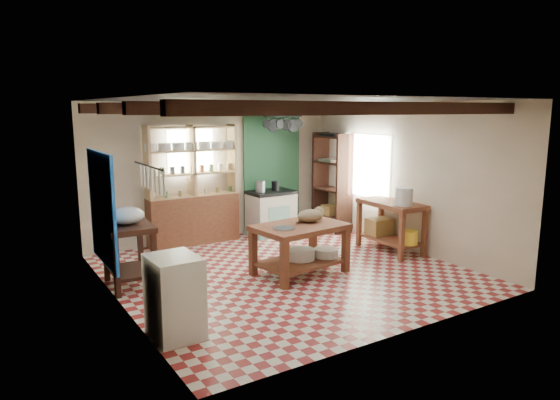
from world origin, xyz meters
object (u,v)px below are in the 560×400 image
white_cabinet (174,297)px  cat (310,216)px  prep_table (129,255)px  work_table (300,249)px  right_counter (390,226)px  stove (271,213)px

white_cabinet → cat: (2.61, 1.11, 0.40)m
prep_table → work_table: bearing=-16.4°
work_table → cat: bearing=11.3°
white_cabinet → right_counter: white_cabinet is taller
prep_table → right_counter: (4.38, -0.65, -0.01)m
prep_table → right_counter: prep_table is taller
white_cabinet → right_counter: (4.40, 1.21, -0.01)m
prep_table → stove: bearing=28.0°
prep_table → white_cabinet: bearing=-87.6°
prep_table → cat: bearing=-13.1°
work_table → white_cabinet: bearing=-162.4°
prep_table → white_cabinet: 1.86m
white_cabinet → prep_table: bearing=88.1°
work_table → stove: bearing=62.9°
prep_table → white_cabinet: (-0.02, -1.86, 0.00)m
work_table → white_cabinet: (-2.36, -1.03, 0.07)m
work_table → stove: 2.50m
work_table → cat: cat is taller
work_table → prep_table: prep_table is taller
right_counter → cat: cat is taller
stove → prep_table: prep_table is taller
prep_table → cat: cat is taller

